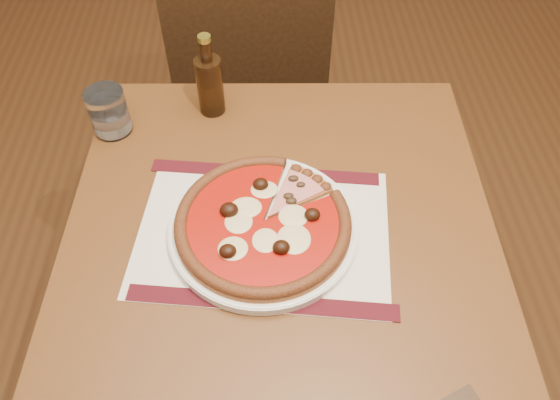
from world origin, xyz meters
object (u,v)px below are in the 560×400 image
at_px(table, 280,249).
at_px(water_glass, 109,112).
at_px(plate, 263,228).
at_px(bottle, 210,83).
at_px(chair_far, 247,65).
at_px(pizza, 263,222).

bearing_deg(table, water_glass, 143.72).
distance_m(plate, bottle, 0.37).
bearing_deg(chair_far, water_glass, 53.25).
bearing_deg(table, bottle, 113.94).
distance_m(pizza, bottle, 0.36).
height_order(plate, bottle, bottle).
distance_m(pizza, water_glass, 0.43).
bearing_deg(chair_far, table, 88.03).
xyz_separation_m(table, water_glass, (-0.35, 0.26, 0.15)).
distance_m(plate, water_glass, 0.43).
bearing_deg(pizza, plate, 47.81).
distance_m(plate, pizza, 0.02).
relative_size(water_glass, bottle, 0.52).
xyz_separation_m(chair_far, pizza, (0.04, -0.79, 0.24)).
height_order(plate, pizza, pizza).
distance_m(water_glass, bottle, 0.22).
relative_size(chair_far, plate, 2.75).
relative_size(table, water_glass, 8.32).
relative_size(table, pizza, 2.59).
xyz_separation_m(pizza, water_glass, (-0.32, 0.29, 0.02)).
bearing_deg(bottle, plate, -72.82).
distance_m(table, water_glass, 0.46).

